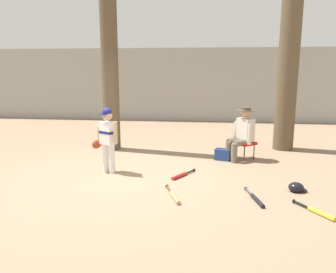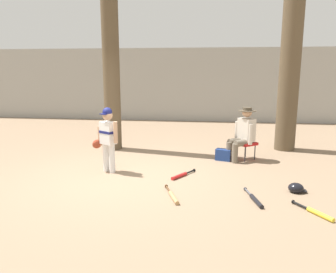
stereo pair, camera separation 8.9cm
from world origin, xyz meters
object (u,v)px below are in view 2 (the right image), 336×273
at_px(young_ballplayer, 107,136).
at_px(bat_black_composite, 255,200).
at_px(tree_near_player, 110,35).
at_px(bat_wood_tan, 173,196).
at_px(seated_spectator, 243,132).
at_px(bat_yellow_trainer, 317,213).
at_px(handbag_beside_stool, 223,155).
at_px(bat_red_barrel, 181,175).
at_px(batting_helmet_black, 296,188).
at_px(folding_stool, 246,144).
at_px(tree_behind_spectator, 291,52).

distance_m(young_ballplayer, bat_black_composite, 3.09).
distance_m(tree_near_player, bat_wood_tan, 4.67).
height_order(tree_near_player, young_ballplayer, tree_near_player).
distance_m(young_ballplayer, seated_spectator, 3.02).
xyz_separation_m(young_ballplayer, seated_spectator, (2.75, 1.26, -0.10)).
bearing_deg(bat_yellow_trainer, handbag_beside_stool, 114.17).
relative_size(bat_red_barrel, batting_helmet_black, 2.10).
xyz_separation_m(young_ballplayer, handbag_beside_stool, (2.33, 1.16, -0.61)).
height_order(young_ballplayer, handbag_beside_stool, young_ballplayer).
height_order(bat_yellow_trainer, batting_helmet_black, batting_helmet_black).
bearing_deg(seated_spectator, folding_stool, 37.90).
bearing_deg(tree_behind_spectator, seated_spectator, -134.60).
relative_size(young_ballplayer, bat_black_composite, 1.68).
bearing_deg(tree_behind_spectator, handbag_beside_stool, -141.15).
bearing_deg(bat_yellow_trainer, bat_black_composite, 154.63).
bearing_deg(bat_yellow_trainer, tree_near_player, 138.78).
relative_size(tree_behind_spectator, young_ballplayer, 4.43).
bearing_deg(young_ballplayer, bat_black_composite, -23.67).
bearing_deg(handbag_beside_stool, bat_wood_tan, -109.95).
height_order(bat_wood_tan, batting_helmet_black, batting_helmet_black).
relative_size(bat_yellow_trainer, batting_helmet_black, 2.16).
relative_size(handbag_beside_stool, bat_yellow_trainer, 0.53).
bearing_deg(folding_stool, bat_red_barrel, -132.39).
distance_m(tree_near_player, batting_helmet_black, 5.51).
distance_m(bat_yellow_trainer, bat_black_composite, 0.90).
distance_m(folding_stool, bat_wood_tan, 2.92).
bearing_deg(folding_stool, seated_spectator, -142.10).
bearing_deg(tree_near_player, bat_yellow_trainer, -41.22).
relative_size(tree_near_player, seated_spectator, 5.35).
height_order(tree_behind_spectator, batting_helmet_black, tree_behind_spectator).
distance_m(handbag_beside_stool, bat_wood_tan, 2.55).
xyz_separation_m(folding_stool, bat_red_barrel, (-1.34, -1.47, -0.33)).
distance_m(young_ballplayer, bat_red_barrel, 1.65).
bearing_deg(tree_behind_spectator, tree_near_player, -173.47).
bearing_deg(tree_near_player, tree_behind_spectator, 6.53).
bearing_deg(tree_near_player, batting_helmet_black, -33.77).
bearing_deg(folding_stool, batting_helmet_black, -71.97).
relative_size(young_ballplayer, bat_red_barrel, 2.07).
bearing_deg(batting_helmet_black, bat_yellow_trainer, -84.84).
height_order(seated_spectator, bat_black_composite, seated_spectator).
relative_size(folding_stool, bat_red_barrel, 0.89).
relative_size(young_ballplayer, handbag_beside_stool, 3.84).
height_order(handbag_beside_stool, batting_helmet_black, handbag_beside_stool).
relative_size(young_ballplayer, batting_helmet_black, 4.35).
bearing_deg(young_ballplayer, handbag_beside_stool, 26.59).
bearing_deg(bat_black_composite, handbag_beside_stool, 100.14).
bearing_deg(young_ballplayer, batting_helmet_black, -11.36).
xyz_separation_m(seated_spectator, bat_wood_tan, (-1.29, -2.49, -0.61)).
xyz_separation_m(young_ballplayer, batting_helmet_black, (3.48, -0.70, -0.67)).
xyz_separation_m(folding_stool, bat_black_composite, (-0.08, -2.52, -0.33)).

